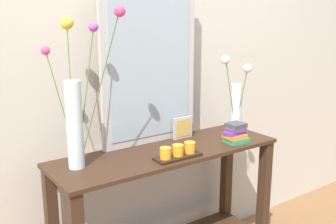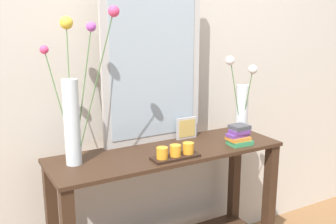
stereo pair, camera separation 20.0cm
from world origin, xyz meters
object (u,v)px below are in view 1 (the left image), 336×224
object	(u,v)px
vase_right	(236,103)
book_stack	(236,134)
candle_tray	(178,152)
console_table	(168,206)
picture_frame_small	(183,128)
tall_vase_left	(76,107)
mirror_leaning	(151,64)

from	to	relation	value
vase_right	book_stack	distance (m)	0.20
candle_tray	book_stack	size ratio (longest dim) A/B	1.83
console_table	picture_frame_small	xyz separation A→B (m)	(0.19, 0.12, 0.38)
candle_tray	book_stack	world-z (taller)	book_stack
tall_vase_left	book_stack	distance (m)	0.90
mirror_leaning	vase_right	world-z (taller)	mirror_leaning
tall_vase_left	candle_tray	world-z (taller)	tall_vase_left
console_table	book_stack	size ratio (longest dim) A/B	9.31
vase_right	picture_frame_small	size ratio (longest dim) A/B	3.71
console_table	picture_frame_small	size ratio (longest dim) A/B	9.75
mirror_leaning	book_stack	xyz separation A→B (m)	(0.38, -0.27, -0.38)
console_table	book_stack	bearing A→B (deg)	-15.64
console_table	book_stack	distance (m)	0.54
console_table	tall_vase_left	size ratio (longest dim) A/B	1.71
mirror_leaning	tall_vase_left	xyz separation A→B (m)	(-0.48, -0.12, -0.15)
book_stack	candle_tray	bearing A→B (deg)	-177.62
vase_right	picture_frame_small	distance (m)	0.34
mirror_leaning	vase_right	bearing A→B (deg)	-19.94
picture_frame_small	book_stack	distance (m)	0.30
tall_vase_left	picture_frame_small	distance (m)	0.70
tall_vase_left	vase_right	size ratio (longest dim) A/B	1.53
mirror_leaning	tall_vase_left	bearing A→B (deg)	-165.63
mirror_leaning	tall_vase_left	world-z (taller)	mirror_leaning
console_table	vase_right	size ratio (longest dim) A/B	2.63
console_table	vase_right	bearing A→B (deg)	-0.52
tall_vase_left	candle_tray	xyz separation A→B (m)	(0.45, -0.17, -0.25)
vase_right	picture_frame_small	bearing A→B (deg)	155.85
picture_frame_small	mirror_leaning	bearing A→B (deg)	166.98
vase_right	candle_tray	size ratio (longest dim) A/B	1.93
console_table	book_stack	world-z (taller)	book_stack
picture_frame_small	console_table	bearing A→B (deg)	-146.95
mirror_leaning	book_stack	bearing A→B (deg)	-35.96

